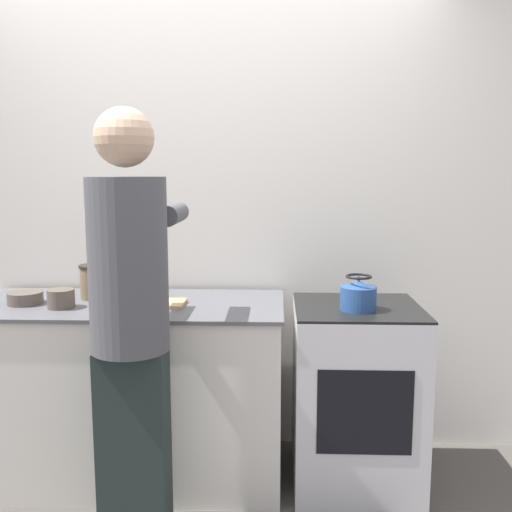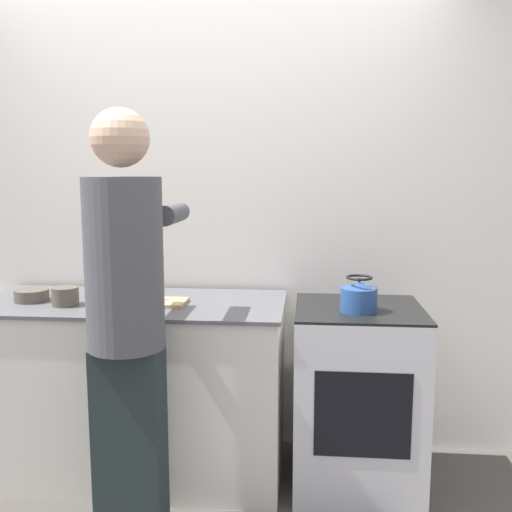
{
  "view_description": "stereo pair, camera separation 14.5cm",
  "coord_description": "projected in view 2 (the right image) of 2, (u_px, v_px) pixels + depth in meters",
  "views": [
    {
      "loc": [
        0.4,
        -2.38,
        1.52
      ],
      "look_at": [
        0.3,
        0.23,
        1.14
      ],
      "focal_mm": 40.0,
      "sensor_mm": 36.0,
      "label": 1
    },
    {
      "loc": [
        0.55,
        -2.37,
        1.52
      ],
      "look_at": [
        0.3,
        0.23,
        1.14
      ],
      "focal_mm": 40.0,
      "sensor_mm": 36.0,
      "label": 2
    }
  ],
  "objects": [
    {
      "name": "canister_jar",
      "position": [
        101.0,
        280.0,
        2.93
      ],
      "size": [
        0.16,
        0.16,
        0.17
      ],
      "color": "#756047",
      "rests_on": "counter"
    },
    {
      "name": "wall_back",
      "position": [
        209.0,
        213.0,
        3.13
      ],
      "size": [
        8.0,
        0.05,
        2.6
      ],
      "color": "white",
      "rests_on": "ground_plane"
    },
    {
      "name": "ground_plane",
      "position": [
        185.0,
        509.0,
        2.6
      ],
      "size": [
        12.0,
        12.0,
        0.0
      ],
      "primitive_type": "plane",
      "color": "#4C4742"
    },
    {
      "name": "oven",
      "position": [
        357.0,
        397.0,
        2.76
      ],
      "size": [
        0.6,
        0.59,
        0.89
      ],
      "color": "silver",
      "rests_on": "ground_plane"
    },
    {
      "name": "cutting_board",
      "position": [
        148.0,
        302.0,
        2.77
      ],
      "size": [
        0.37,
        0.18,
        0.02
      ],
      "color": "tan",
      "rests_on": "counter"
    },
    {
      "name": "person",
      "position": [
        127.0,
        309.0,
        2.29
      ],
      "size": [
        0.35,
        0.59,
        1.77
      ],
      "color": "#1F2B2A",
      "rests_on": "ground_plane"
    },
    {
      "name": "bowl_prep",
      "position": [
        65.0,
        296.0,
        2.74
      ],
      "size": [
        0.13,
        0.13,
        0.09
      ],
      "color": "brown",
      "rests_on": "counter"
    },
    {
      "name": "knife",
      "position": [
        145.0,
        300.0,
        2.77
      ],
      "size": [
        0.21,
        0.08,
        0.01
      ],
      "rotation": [
        0.0,
        0.0,
        0.23
      ],
      "color": "silver",
      "rests_on": "cutting_board"
    },
    {
      "name": "bowl_mixing",
      "position": [
        32.0,
        295.0,
        2.83
      ],
      "size": [
        0.17,
        0.17,
        0.06
      ],
      "color": "brown",
      "rests_on": "counter"
    },
    {
      "name": "counter",
      "position": [
        133.0,
        387.0,
        2.89
      ],
      "size": [
        1.53,
        0.68,
        0.89
      ],
      "color": "silver",
      "rests_on": "ground_plane"
    },
    {
      "name": "kettle",
      "position": [
        359.0,
        297.0,
        2.6
      ],
      "size": [
        0.17,
        0.17,
        0.16
      ],
      "color": "#284C8C",
      "rests_on": "oven"
    }
  ]
}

